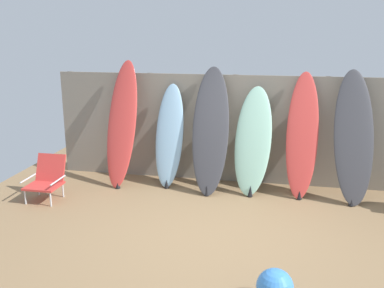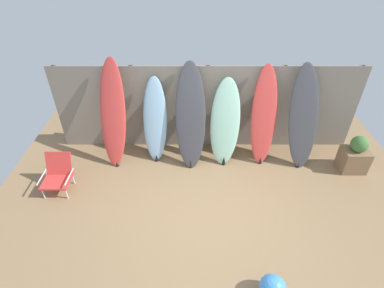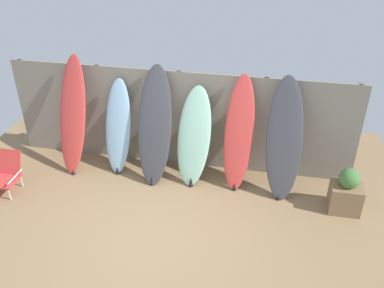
{
  "view_description": "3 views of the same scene",
  "coord_description": "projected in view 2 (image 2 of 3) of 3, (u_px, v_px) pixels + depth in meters",
  "views": [
    {
      "loc": [
        0.64,
        -4.92,
        2.48
      ],
      "look_at": [
        -0.44,
        0.64,
        0.98
      ],
      "focal_mm": 40.0,
      "sensor_mm": 36.0,
      "label": 1
    },
    {
      "loc": [
        -0.3,
        -3.31,
        3.91
      ],
      "look_at": [
        -0.28,
        0.89,
        0.82
      ],
      "focal_mm": 28.0,
      "sensor_mm": 36.0,
      "label": 2
    },
    {
      "loc": [
        1.49,
        -4.48,
        4.42
      ],
      "look_at": [
        0.43,
        0.97,
        1.06
      ],
      "focal_mm": 40.0,
      "sensor_mm": 36.0,
      "label": 3
    }
  ],
  "objects": [
    {
      "name": "surfboard_charcoal_2",
      "position": [
        190.0,
        117.0,
        5.67
      ],
      "size": [
        0.6,
        0.81,
        1.94
      ],
      "color": "#38383D",
      "rests_on": "ground"
    },
    {
      "name": "surfboard_seafoam_3",
      "position": [
        224.0,
        123.0,
        5.77
      ],
      "size": [
        0.65,
        0.71,
        1.66
      ],
      "color": "#9ED6BC",
      "rests_on": "ground"
    },
    {
      "name": "surfboard_skyblue_1",
      "position": [
        154.0,
        121.0,
        5.83
      ],
      "size": [
        0.49,
        0.58,
        1.66
      ],
      "color": "#8CB7D6",
      "rests_on": "ground"
    },
    {
      "name": "beach_chair",
      "position": [
        57.0,
        173.0,
        5.34
      ],
      "size": [
        0.5,
        0.56,
        0.65
      ],
      "rotation": [
        0.0,
        0.0,
        -0.3
      ],
      "color": "silver",
      "rests_on": "ground"
    },
    {
      "name": "ground",
      "position": [
        209.0,
        215.0,
        4.99
      ],
      "size": [
        7.68,
        7.68,
        0.0
      ],
      "primitive_type": "plane",
      "color": "#8E704C"
    },
    {
      "name": "planter_box",
      "position": [
        354.0,
        155.0,
        5.74
      ],
      "size": [
        0.48,
        0.4,
        0.76
      ],
      "color": "#846647",
      "rests_on": "ground"
    },
    {
      "name": "surfboard_red_0",
      "position": [
        112.0,
        115.0,
        5.65
      ],
      "size": [
        0.56,
        0.77,
        2.03
      ],
      "color": "#D13D38",
      "rests_on": "ground"
    },
    {
      "name": "surfboard_red_4",
      "position": [
        263.0,
        117.0,
        5.74
      ],
      "size": [
        0.51,
        0.68,
        1.89
      ],
      "color": "#D13D38",
      "rests_on": "ground"
    },
    {
      "name": "surfboard_charcoal_5",
      "position": [
        302.0,
        118.0,
        5.66
      ],
      "size": [
        0.66,
        0.79,
        1.94
      ],
      "color": "#38383D",
      "rests_on": "ground"
    },
    {
      "name": "beach_ball",
      "position": [
        272.0,
        288.0,
        3.81
      ],
      "size": [
        0.35,
        0.35,
        0.35
      ],
      "primitive_type": "sphere",
      "color": "#3F8CE5",
      "rests_on": "ground"
    },
    {
      "name": "fence_back",
      "position": [
        206.0,
        108.0,
        6.07
      ],
      "size": [
        6.08,
        0.11,
        1.8
      ],
      "color": "gray",
      "rests_on": "ground"
    }
  ]
}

